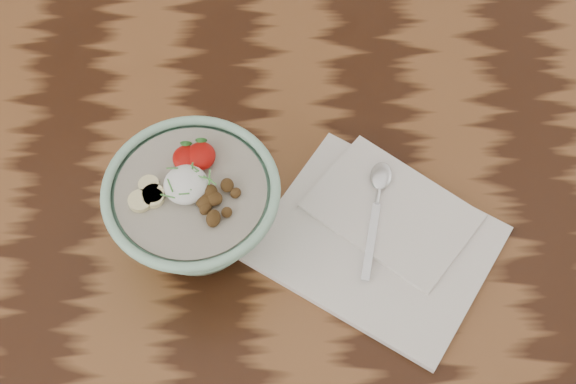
# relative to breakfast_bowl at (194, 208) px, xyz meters

# --- Properties ---
(table) EXTENTS (1.60, 0.90, 0.75)m
(table) POSITION_rel_breakfast_bowl_xyz_m (0.02, 0.07, -0.16)
(table) COLOR black
(table) RESTS_ON ground
(breakfast_bowl) EXTENTS (0.20, 0.20, 0.13)m
(breakfast_bowl) POSITION_rel_breakfast_bowl_xyz_m (0.00, 0.00, 0.00)
(breakfast_bowl) COLOR #95C9AB
(breakfast_bowl) RESTS_ON table
(napkin) EXTENTS (0.34, 0.32, 0.02)m
(napkin) POSITION_rel_breakfast_bowl_xyz_m (0.22, -0.01, -0.06)
(napkin) COLOR white
(napkin) RESTS_ON table
(spoon) EXTENTS (0.05, 0.17, 0.01)m
(spoon) POSITION_rel_breakfast_bowl_xyz_m (0.22, 0.05, -0.05)
(spoon) COLOR silver
(spoon) RESTS_ON napkin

